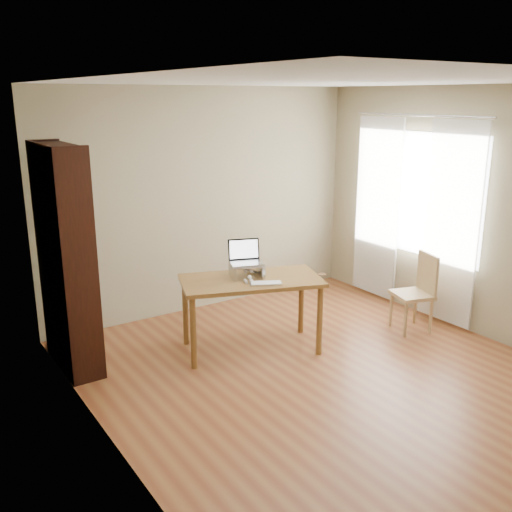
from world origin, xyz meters
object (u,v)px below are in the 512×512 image
(bookshelf, at_px, (67,259))
(desk, at_px, (251,288))
(cat, at_px, (243,271))
(laptop, at_px, (244,257))
(chair, at_px, (416,289))
(keyboard, at_px, (266,283))

(bookshelf, bearing_deg, desk, -22.48)
(bookshelf, relative_size, cat, 4.52)
(bookshelf, distance_m, laptop, 1.67)
(cat, bearing_deg, desk, -55.95)
(cat, height_order, chair, cat)
(desk, relative_size, chair, 1.78)
(chair, bearing_deg, keyboard, -173.59)
(desk, distance_m, laptop, 0.32)
(bookshelf, height_order, laptop, bookshelf)
(desk, bearing_deg, keyboard, -64.06)
(desk, bearing_deg, bookshelf, 177.10)
(bookshelf, xyz_separation_m, chair, (3.38, -1.22, -0.59))
(laptop, distance_m, cat, 0.14)
(cat, bearing_deg, chair, -0.92)
(bookshelf, bearing_deg, laptop, -18.16)
(bookshelf, distance_m, desk, 1.76)
(chair, bearing_deg, laptop, 176.06)
(chair, bearing_deg, cat, 177.07)
(bookshelf, relative_size, keyboard, 6.38)
(laptop, relative_size, cat, 0.80)
(bookshelf, relative_size, desk, 1.38)
(bookshelf, relative_size, laptop, 5.62)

